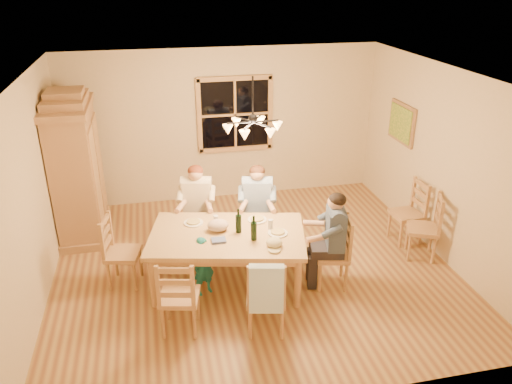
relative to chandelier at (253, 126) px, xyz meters
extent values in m
plane|color=brown|center=(0.00, 0.00, -2.08)|extent=(5.50, 5.50, 0.00)
cube|color=white|center=(0.00, 0.00, 0.62)|extent=(5.50, 5.00, 0.02)
cube|color=#C9BA8E|center=(0.00, 2.50, -0.73)|extent=(5.50, 0.02, 2.70)
cube|color=#C9BA8E|center=(-2.75, 0.00, -0.73)|extent=(0.02, 5.00, 2.70)
cube|color=#C9BA8E|center=(2.75, 0.00, -0.73)|extent=(0.02, 5.00, 2.70)
cube|color=black|center=(0.20, 2.48, -0.53)|extent=(1.20, 0.03, 1.20)
cube|color=#A78249|center=(0.20, 2.46, -0.53)|extent=(1.30, 0.06, 1.30)
cube|color=#90603E|center=(2.72, 1.20, -0.48)|extent=(0.04, 0.78, 0.64)
cube|color=#1E6B2D|center=(2.69, 1.20, -0.48)|extent=(0.02, 0.68, 0.54)
cylinder|color=black|center=(0.00, 0.00, 0.36)|extent=(0.02, 0.02, 0.53)
sphere|color=black|center=(0.00, 0.00, 0.09)|extent=(0.12, 0.12, 0.12)
cylinder|color=black|center=(0.16, 0.00, 0.05)|extent=(0.34, 0.02, 0.02)
cone|color=#FFB259|center=(0.32, 0.00, -0.03)|extent=(0.13, 0.13, 0.12)
cylinder|color=black|center=(0.08, 0.14, 0.05)|extent=(0.19, 0.31, 0.02)
cone|color=#FFB259|center=(0.16, 0.28, -0.03)|extent=(0.13, 0.13, 0.12)
cylinder|color=black|center=(-0.08, 0.14, 0.05)|extent=(0.19, 0.31, 0.02)
cone|color=#FFB259|center=(-0.16, 0.28, -0.03)|extent=(0.13, 0.13, 0.12)
cylinder|color=black|center=(-0.16, 0.00, 0.05)|extent=(0.34, 0.02, 0.02)
cone|color=#FFB259|center=(-0.32, 0.00, -0.03)|extent=(0.13, 0.13, 0.12)
cylinder|color=black|center=(-0.08, -0.14, 0.05)|extent=(0.19, 0.31, 0.02)
cone|color=#FFB259|center=(-0.16, -0.28, -0.03)|extent=(0.13, 0.13, 0.12)
cylinder|color=black|center=(0.08, -0.14, 0.05)|extent=(0.19, 0.31, 0.02)
cone|color=#FFB259|center=(0.16, -0.28, -0.03)|extent=(0.13, 0.13, 0.12)
cube|color=#90603E|center=(-2.43, 1.58, -1.08)|extent=(0.60, 1.30, 2.00)
cube|color=#90603E|center=(-2.43, 1.58, -0.03)|extent=(0.66, 1.40, 0.10)
cube|color=#90603E|center=(-2.43, 1.58, 0.07)|extent=(0.58, 1.00, 0.12)
cube|color=#90603E|center=(-2.43, 1.58, 0.17)|extent=(0.52, 0.55, 0.10)
cube|color=#A78249|center=(-2.12, 1.25, -1.08)|extent=(0.03, 0.55, 1.60)
cube|color=#A78249|center=(-2.12, 1.91, -1.08)|extent=(0.03, 0.55, 1.60)
cube|color=#90603E|center=(-2.43, 1.58, -2.02)|extent=(0.66, 1.40, 0.12)
cube|color=tan|center=(-0.42, -0.33, -1.35)|extent=(2.20, 1.62, 0.06)
cube|color=#A78249|center=(-0.42, -0.33, -1.43)|extent=(2.02, 1.44, 0.10)
cylinder|color=#A78249|center=(-1.40, -0.63, -1.73)|extent=(0.09, 0.09, 0.70)
cylinder|color=#A78249|center=(0.34, -1.02, -1.73)|extent=(0.09, 0.09, 0.70)
cylinder|color=#A78249|center=(-1.18, 0.36, -1.73)|extent=(0.09, 0.09, 0.70)
cylinder|color=#A78249|center=(0.57, -0.03, -1.73)|extent=(0.09, 0.09, 0.70)
cube|color=#A78249|center=(-0.69, 0.69, -1.63)|extent=(0.52, 0.51, 0.06)
cube|color=#A78249|center=(-0.69, 0.69, -1.36)|extent=(0.38, 0.13, 0.54)
cube|color=#A78249|center=(0.17, 0.50, -1.63)|extent=(0.52, 0.51, 0.06)
cube|color=#A78249|center=(0.17, 0.50, -1.36)|extent=(0.38, 0.13, 0.54)
cube|color=#A78249|center=(-1.11, -1.14, -1.63)|extent=(0.52, 0.51, 0.06)
cube|color=#A78249|center=(-1.11, -1.14, -1.36)|extent=(0.38, 0.13, 0.54)
cube|color=#A78249|center=(-0.14, -1.35, -1.63)|extent=(0.52, 0.51, 0.06)
cube|color=#A78249|center=(-0.14, -1.35, -1.36)|extent=(0.38, 0.13, 0.54)
cube|color=#A78249|center=(-1.76, -0.03, -1.63)|extent=(0.51, 0.52, 0.06)
cube|color=#A78249|center=(-1.76, -0.03, -1.36)|extent=(0.13, 0.38, 0.54)
cube|color=#A78249|center=(0.93, -0.63, -1.63)|extent=(0.51, 0.52, 0.06)
cube|color=#A78249|center=(0.93, -0.63, -1.36)|extent=(0.13, 0.38, 0.54)
cube|color=beige|center=(-0.69, 0.69, -1.24)|extent=(0.44, 0.30, 0.52)
cube|color=#262328|center=(-0.69, 0.69, -1.55)|extent=(0.46, 0.49, 0.14)
sphere|color=tan|center=(-0.69, 0.69, -0.86)|extent=(0.21, 0.21, 0.21)
ellipsoid|color=#592614|center=(-0.69, 0.69, -0.83)|extent=(0.22, 0.22, 0.17)
cube|color=#38609A|center=(0.17, 0.50, -1.24)|extent=(0.44, 0.30, 0.52)
cube|color=#262328|center=(0.17, 0.50, -1.55)|extent=(0.46, 0.49, 0.14)
sphere|color=tan|center=(0.17, 0.50, -0.86)|extent=(0.21, 0.21, 0.21)
ellipsoid|color=#381E11|center=(0.17, 0.50, -0.83)|extent=(0.22, 0.22, 0.17)
cube|color=#3C4A61|center=(0.93, -0.63, -1.24)|extent=(0.30, 0.44, 0.52)
cube|color=#262328|center=(0.93, -0.63, -1.55)|extent=(0.49, 0.46, 0.14)
sphere|color=tan|center=(0.93, -0.63, -0.86)|extent=(0.21, 0.21, 0.21)
ellipsoid|color=black|center=(0.93, -0.63, -0.83)|extent=(0.22, 0.22, 0.17)
cube|color=#B5D6F5|center=(-0.18, -1.54, -1.38)|extent=(0.39, 0.18, 0.58)
cylinder|color=black|center=(-0.26, -0.32, -1.15)|extent=(0.08, 0.08, 0.33)
cylinder|color=black|center=(-0.11, -0.55, -1.15)|extent=(0.08, 0.08, 0.33)
cylinder|color=white|center=(-0.81, 0.04, -1.31)|extent=(0.26, 0.26, 0.02)
cylinder|color=white|center=(0.05, -0.05, -1.31)|extent=(0.26, 0.26, 0.02)
cylinder|color=white|center=(0.22, -0.47, -1.31)|extent=(0.26, 0.26, 0.02)
cylinder|color=silver|center=(-0.52, -0.06, -1.25)|extent=(0.06, 0.06, 0.14)
cylinder|color=silver|center=(0.16, -0.34, -1.25)|extent=(0.06, 0.06, 0.14)
ellipsoid|color=tan|center=(0.10, -0.77, -1.26)|extent=(0.20, 0.20, 0.11)
cube|color=#536098|center=(-0.55, -0.51, -1.30)|extent=(0.21, 0.18, 0.03)
ellipsoid|color=tan|center=(-0.51, -0.22, -1.24)|extent=(0.28, 0.22, 0.15)
imported|color=#1A7076|center=(-0.75, -0.48, -1.67)|extent=(0.35, 0.29, 0.81)
cube|color=#A78249|center=(2.45, -0.24, -1.63)|extent=(0.56, 0.57, 0.06)
cube|color=#A78249|center=(2.45, -0.24, -1.36)|extent=(0.20, 0.37, 0.54)
cube|color=#A78249|center=(2.45, 0.23, -1.63)|extent=(0.44, 0.46, 0.06)
cube|color=#A78249|center=(2.45, 0.23, -1.36)|extent=(0.07, 0.38, 0.54)
camera|label=1|loc=(-1.25, -5.93, 1.82)|focal=35.00mm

